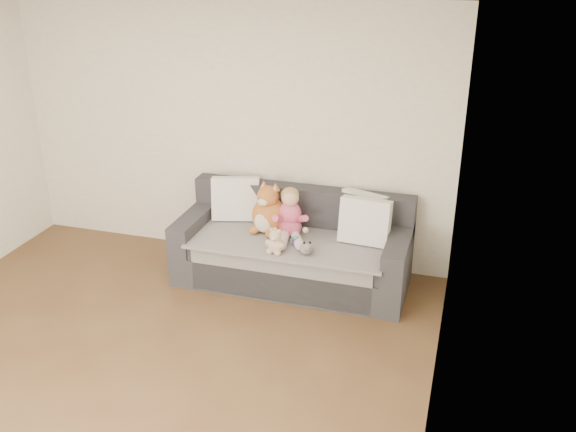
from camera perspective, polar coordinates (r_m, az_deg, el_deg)
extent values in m
plane|color=brown|center=(5.05, -15.53, -15.05)|extent=(5.00, 5.00, 0.00)
plane|color=white|center=(4.03, -19.63, 15.43)|extent=(5.00, 5.00, 0.00)
plane|color=white|center=(6.45, -5.25, 7.45)|extent=(4.50, 0.00, 4.50)
plane|color=white|center=(3.70, 13.33, -5.85)|extent=(0.00, 5.00, 5.00)
cube|color=#2B2B30|center=(6.22, 0.40, -4.54)|extent=(2.20, 0.90, 0.30)
cube|color=#2B2B30|center=(6.09, 0.33, -2.80)|extent=(1.90, 0.80, 0.15)
cube|color=#2B2B30|center=(6.31, 1.31, 0.90)|extent=(2.20, 0.20, 0.40)
cube|color=#2B2B30|center=(6.41, -8.20, -0.92)|extent=(0.20, 0.90, 0.30)
cube|color=#2B2B30|center=(5.91, 9.76, -3.22)|extent=(0.20, 0.90, 0.30)
cube|color=gray|center=(6.04, 0.27, -2.14)|extent=(1.85, 0.88, 0.02)
cube|color=gray|center=(5.81, -0.83, -5.85)|extent=(1.70, 0.02, 0.41)
cube|color=silver|center=(6.41, -4.66, 1.55)|extent=(0.51, 0.33, 0.45)
cube|color=silver|center=(6.12, 6.66, 0.26)|extent=(0.48, 0.33, 0.42)
cube|color=silver|center=(5.92, 6.85, -0.47)|extent=(0.48, 0.24, 0.44)
ellipsoid|color=#C5455E|center=(6.07, 0.18, -0.94)|extent=(0.23, 0.19, 0.19)
ellipsoid|color=#C5455E|center=(6.03, 0.18, 0.23)|extent=(0.22, 0.18, 0.24)
ellipsoid|color=#DBAA8C|center=(5.95, 0.19, 1.60)|extent=(0.16, 0.16, 0.16)
ellipsoid|color=tan|center=(5.96, 0.19, 1.92)|extent=(0.17, 0.17, 0.13)
cylinder|color=#C5455E|center=(5.97, -0.84, -0.26)|extent=(0.06, 0.22, 0.15)
cylinder|color=#C5455E|center=(5.97, 1.24, -0.25)|extent=(0.18, 0.22, 0.15)
ellipsoid|color=#DBAA8C|center=(5.92, -1.15, -1.27)|extent=(0.06, 0.06, 0.06)
ellipsoid|color=#DBAA8C|center=(5.93, 1.57, -1.25)|extent=(0.06, 0.06, 0.06)
cylinder|color=#E5B2C6|center=(5.92, -0.41, -2.16)|extent=(0.13, 0.30, 0.10)
cylinder|color=#E5B2C6|center=(5.92, 0.85, -2.15)|extent=(0.20, 0.29, 0.10)
ellipsoid|color=#DBAA8C|center=(5.79, -0.57, -2.81)|extent=(0.06, 0.09, 0.05)
ellipsoid|color=#DBAA8C|center=(5.80, 1.04, -2.80)|extent=(0.06, 0.09, 0.05)
ellipsoid|color=#A16923|center=(6.14, -1.65, 0.03)|extent=(0.34, 0.29, 0.36)
ellipsoid|color=beige|center=(6.06, -2.21, -0.59)|extent=(0.18, 0.08, 0.20)
ellipsoid|color=#A16923|center=(6.04, -1.80, 1.75)|extent=(0.21, 0.21, 0.21)
ellipsoid|color=beige|center=(5.98, -2.25, 1.23)|extent=(0.10, 0.06, 0.07)
cone|color=#A16923|center=(6.07, -2.15, 2.85)|extent=(0.10, 0.10, 0.07)
cone|color=pink|center=(6.06, -2.22, 2.77)|extent=(0.06, 0.06, 0.05)
cone|color=#A16923|center=(6.00, -1.12, 2.64)|extent=(0.10, 0.10, 0.07)
cone|color=pink|center=(6.00, -1.18, 2.56)|extent=(0.06, 0.06, 0.05)
ellipsoid|color=#A16923|center=(6.13, -3.01, -1.22)|extent=(0.10, 0.12, 0.08)
ellipsoid|color=#A16923|center=(6.04, -1.56, -1.57)|extent=(0.10, 0.12, 0.08)
cylinder|color=#A16923|center=(6.15, -0.11, -1.13)|extent=(0.13, 0.24, 0.08)
ellipsoid|color=tan|center=(5.75, -1.10, -2.64)|extent=(0.15, 0.13, 0.15)
ellipsoid|color=tan|center=(5.70, -1.15, -1.76)|extent=(0.11, 0.11, 0.11)
ellipsoid|color=tan|center=(5.70, -1.45, -1.24)|extent=(0.04, 0.04, 0.04)
ellipsoid|color=tan|center=(5.67, -0.78, -1.38)|extent=(0.04, 0.04, 0.04)
ellipsoid|color=beige|center=(5.67, -1.34, -2.03)|extent=(0.04, 0.04, 0.04)
ellipsoid|color=tan|center=(5.75, -1.80, -2.38)|extent=(0.06, 0.06, 0.06)
ellipsoid|color=tan|center=(5.70, -0.57, -2.63)|extent=(0.06, 0.06, 0.06)
ellipsoid|color=tan|center=(5.75, -1.67, -3.15)|extent=(0.06, 0.06, 0.06)
ellipsoid|color=tan|center=(5.72, -0.93, -3.31)|extent=(0.06, 0.06, 0.06)
ellipsoid|color=white|center=(5.74, 1.64, -2.87)|extent=(0.12, 0.15, 0.11)
ellipsoid|color=white|center=(5.65, 1.72, -2.77)|extent=(0.07, 0.07, 0.07)
ellipsoid|color=black|center=(5.64, 1.46, -2.41)|extent=(0.03, 0.03, 0.03)
ellipsoid|color=black|center=(5.65, 1.96, -2.39)|extent=(0.03, 0.03, 0.03)
cylinder|color=#513EAA|center=(5.88, 0.70, -2.28)|extent=(0.08, 0.08, 0.08)
cone|color=#3DA064|center=(5.86, 0.70, -1.82)|extent=(0.07, 0.07, 0.03)
cylinder|color=#3DA064|center=(5.87, 0.28, -2.26)|extent=(0.02, 0.02, 0.06)
cylinder|color=#3DA064|center=(5.88, 1.11, -2.22)|extent=(0.02, 0.02, 0.06)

